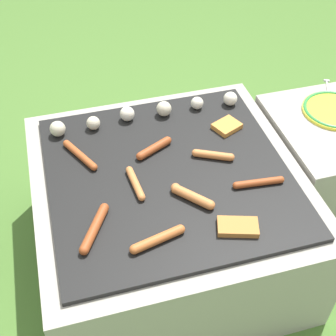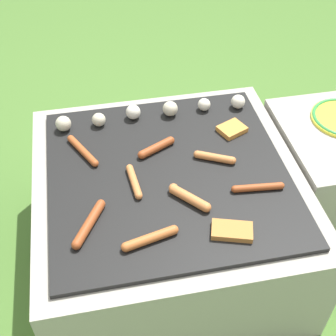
# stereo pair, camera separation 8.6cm
# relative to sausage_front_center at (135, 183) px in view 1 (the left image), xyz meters

# --- Properties ---
(ground_plane) EXTENTS (14.00, 14.00, 0.00)m
(ground_plane) POSITION_rel_sausage_front_center_xyz_m (0.12, 0.03, -0.47)
(ground_plane) COLOR #47702D
(grill) EXTENTS (0.93, 0.93, 0.45)m
(grill) POSITION_rel_sausage_front_center_xyz_m (0.12, 0.03, -0.24)
(grill) COLOR #9E998E
(grill) RESTS_ON ground_plane
(side_ledge) EXTENTS (0.51, 0.51, 0.45)m
(side_ledge) POSITION_rel_sausage_front_center_xyz_m (0.85, 0.12, -0.24)
(side_ledge) COLOR #9E998E
(side_ledge) RESTS_ON ground_plane
(sausage_back_right) EXTENTS (0.14, 0.08, 0.03)m
(sausage_back_right) POSITION_rel_sausage_front_center_xyz_m (0.30, 0.06, 0.00)
(sausage_back_right) COLOR #C6753D
(sausage_back_right) RESTS_ON grill
(sausage_mid_left) EXTENTS (0.10, 0.18, 0.03)m
(sausage_mid_left) POSITION_rel_sausage_front_center_xyz_m (-0.16, 0.19, 0.00)
(sausage_mid_left) COLOR #A34C23
(sausage_mid_left) RESTS_ON grill
(sausage_front_left) EXTENTS (0.12, 0.13, 0.03)m
(sausage_front_left) POSITION_rel_sausage_front_center_xyz_m (0.16, -0.11, 0.00)
(sausage_front_left) COLOR #C6753D
(sausage_front_left) RESTS_ON grill
(sausage_back_center) EXTENTS (0.18, 0.04, 0.02)m
(sausage_back_center) POSITION_rel_sausage_front_center_xyz_m (0.40, -0.11, -0.00)
(sausage_back_center) COLOR #93421E
(sausage_back_center) RESTS_ON grill
(sausage_front_right) EXTENTS (0.18, 0.06, 0.03)m
(sausage_front_right) POSITION_rel_sausage_front_center_xyz_m (0.01, -0.25, 0.00)
(sausage_front_right) COLOR #B7602D
(sausage_front_right) RESTS_ON grill
(sausage_back_left) EXTENTS (0.14, 0.09, 0.03)m
(sausage_back_left) POSITION_rel_sausage_front_center_xyz_m (0.10, 0.15, 0.00)
(sausage_back_left) COLOR #93421E
(sausage_back_left) RESTS_ON grill
(sausage_mid_right) EXTENTS (0.11, 0.18, 0.03)m
(sausage_mid_right) POSITION_rel_sausage_front_center_xyz_m (-0.16, -0.15, 0.00)
(sausage_mid_right) COLOR #93421E
(sausage_mid_right) RESTS_ON grill
(sausage_front_center) EXTENTS (0.04, 0.16, 0.02)m
(sausage_front_center) POSITION_rel_sausage_front_center_xyz_m (0.00, 0.00, 0.00)
(sausage_front_center) COLOR #C6753D
(sausage_front_center) RESTS_ON grill
(bread_slice_left) EXTENTS (0.12, 0.11, 0.02)m
(bread_slice_left) POSITION_rel_sausage_front_center_xyz_m (0.40, 0.20, -0.00)
(bread_slice_left) COLOR #D18438
(bread_slice_left) RESTS_ON grill
(bread_slice_center) EXTENTS (0.14, 0.10, 0.02)m
(bread_slice_center) POSITION_rel_sausage_front_center_xyz_m (0.26, -0.26, -0.00)
(bread_slice_center) COLOR #B27033
(bread_slice_center) RESTS_ON grill
(mushroom_row) EXTENTS (0.74, 0.08, 0.06)m
(mushroom_row) POSITION_rel_sausage_front_center_xyz_m (0.11, 0.35, 0.02)
(mushroom_row) COLOR beige
(mushroom_row) RESTS_ON grill
(plate_colorful) EXTENTS (0.25, 0.25, 0.02)m
(plate_colorful) POSITION_rel_sausage_front_center_xyz_m (0.85, 0.19, -0.00)
(plate_colorful) COLOR yellow
(plate_colorful) RESTS_ON side_ledge
(fork_utensil) EXTENTS (0.10, 0.19, 0.01)m
(fork_utensil) POSITION_rel_sausage_front_center_xyz_m (0.89, 0.31, -0.01)
(fork_utensil) COLOR silver
(fork_utensil) RESTS_ON side_ledge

